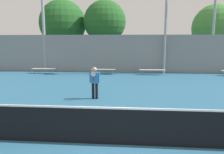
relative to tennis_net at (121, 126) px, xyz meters
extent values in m
plane|color=#285B7A|center=(0.00, 0.00, -0.55)|extent=(100.00, 100.00, 0.00)
cube|color=black|center=(0.00, 0.00, -0.03)|extent=(11.41, 0.03, 1.03)
cube|color=white|center=(0.00, 0.00, 0.51)|extent=(11.41, 0.04, 0.05)
cylinder|color=black|center=(-1.61, 4.82, -0.15)|extent=(0.14, 0.14, 0.80)
cylinder|color=black|center=(-1.42, 4.80, -0.15)|extent=(0.14, 0.14, 0.80)
cube|color=teal|center=(-1.52, 4.81, 0.52)|extent=(0.35, 0.23, 0.55)
cylinder|color=teal|center=(-1.73, 4.83, 0.53)|extent=(0.10, 0.10, 0.53)
cylinder|color=teal|center=(-1.30, 4.79, 0.53)|extent=(0.10, 0.10, 0.53)
sphere|color=#DBAD89|center=(-1.52, 4.81, 0.94)|extent=(0.22, 0.22, 0.22)
cylinder|color=black|center=(-1.54, 4.53, 0.50)|extent=(0.03, 0.03, 0.22)
torus|color=#28519E|center=(-1.54, 4.53, 0.75)|extent=(0.31, 0.05, 0.31)
cylinder|color=silver|center=(-1.54, 4.53, 0.75)|extent=(0.27, 0.03, 0.27)
cube|color=silver|center=(-7.46, 12.90, -0.13)|extent=(2.05, 0.40, 0.04)
cylinder|color=gray|center=(-8.28, 12.90, -0.35)|extent=(0.06, 0.06, 0.40)
cylinder|color=gray|center=(-6.64, 12.90, -0.35)|extent=(0.06, 0.06, 0.40)
cube|color=silver|center=(2.11, 12.90, -0.13)|extent=(2.18, 0.40, 0.04)
cylinder|color=gray|center=(1.23, 12.90, -0.35)|extent=(0.06, 0.06, 0.40)
cylinder|color=gray|center=(2.98, 12.90, -0.35)|extent=(0.06, 0.06, 0.40)
cube|color=silver|center=(-2.09, 12.90, -0.13)|extent=(2.07, 0.40, 0.04)
cylinder|color=gray|center=(-2.92, 12.90, -0.35)|extent=(0.06, 0.06, 0.40)
cylinder|color=gray|center=(-1.26, 12.90, -0.35)|extent=(0.06, 0.06, 0.40)
cylinder|color=gray|center=(8.00, 12.90, -0.35)|extent=(0.06, 0.06, 0.40)
cylinder|color=#939399|center=(-7.83, 14.37, 3.76)|extent=(0.27, 0.27, 8.62)
cylinder|color=#939399|center=(3.22, 13.86, 4.59)|extent=(0.20, 0.20, 10.27)
cylinder|color=#939399|center=(7.43, 14.45, 4.24)|extent=(0.22, 0.22, 9.59)
cube|color=gray|center=(0.00, 14.30, 1.15)|extent=(25.81, 0.06, 3.41)
cylinder|color=brown|center=(10.06, 21.03, 0.55)|extent=(0.36, 0.36, 2.21)
sphere|color=#428438|center=(10.06, 21.03, 3.82)|extent=(5.41, 5.41, 5.41)
cylinder|color=brown|center=(-2.71, 19.44, 1.00)|extent=(0.36, 0.36, 3.10)
sphere|color=#235B23|center=(-2.71, 19.44, 4.46)|extent=(4.77, 4.77, 4.77)
cylinder|color=brown|center=(-7.94, 20.58, 0.80)|extent=(0.53, 0.53, 2.70)
sphere|color=#235B23|center=(-7.94, 20.58, 4.38)|extent=(5.57, 5.57, 5.57)
camera|label=1|loc=(0.24, -5.72, 2.33)|focal=35.00mm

